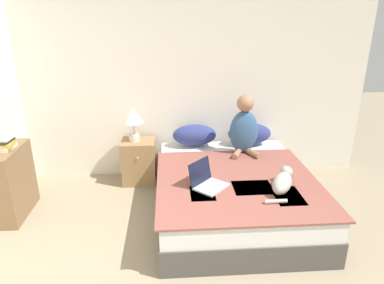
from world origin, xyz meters
name	(u,v)px	position (x,y,z in m)	size (l,w,h in m)	color
wall_back	(178,84)	(0.00, 3.06, 1.27)	(5.07, 0.05, 2.55)	silver
bed	(233,192)	(0.57, 1.94, 0.24)	(1.69, 2.08, 0.49)	#4C4742
pillow_near	(195,135)	(0.20, 2.82, 0.63)	(0.58, 0.29, 0.28)	navy
pillow_far	(250,134)	(0.94, 2.82, 0.63)	(0.58, 0.29, 0.28)	navy
person_sitting	(244,128)	(0.79, 2.52, 0.82)	(0.36, 0.35, 0.74)	#33567A
cat_tabby	(283,182)	(0.97, 1.51, 0.59)	(0.40, 0.49, 0.19)	#A8A399
laptop_open	(207,181)	(0.24, 1.64, 0.55)	(0.44, 0.44, 0.26)	#B7B7BC
nightstand	(139,161)	(-0.55, 2.79, 0.29)	(0.43, 0.41, 0.58)	#937047
table_lamp	(133,118)	(-0.59, 2.79, 0.90)	(0.26, 0.26, 0.45)	beige
bookshelf	(12,182)	(-1.88, 2.07, 0.40)	(0.26, 0.68, 0.79)	brown
book_stack_top	(5,143)	(-1.87, 2.07, 0.86)	(0.19, 0.24, 0.14)	beige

